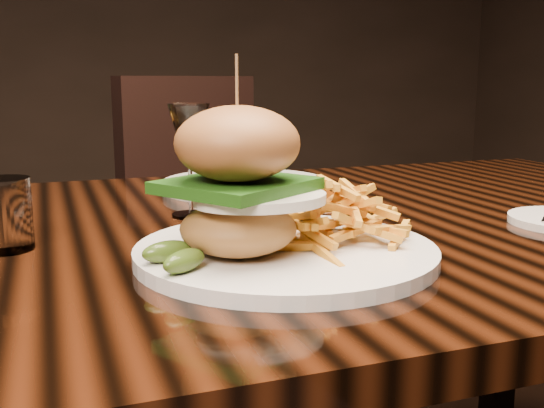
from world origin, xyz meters
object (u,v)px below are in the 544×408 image
object	(u,v)px
dining_table	(273,273)
burger_plate	(279,210)
wine_glass	(189,135)
chair_far	(217,225)
far_dish	(245,180)

from	to	relation	value
dining_table	burger_plate	bearing A→B (deg)	-108.30
wine_glass	chair_far	world-z (taller)	chair_far
far_dish	chair_far	bearing A→B (deg)	79.82
wine_glass	far_dish	world-z (taller)	wine_glass
dining_table	burger_plate	size ratio (longest dim) A/B	4.90
burger_plate	chair_far	world-z (taller)	burger_plate
dining_table	wine_glass	xyz separation A→B (m)	(-0.10, 0.06, 0.19)
dining_table	wine_glass	size ratio (longest dim) A/B	10.08
chair_far	burger_plate	bearing A→B (deg)	-125.87
burger_plate	far_dish	size ratio (longest dim) A/B	1.13
wine_glass	chair_far	distance (m)	0.92
burger_plate	far_dish	world-z (taller)	burger_plate
dining_table	wine_glass	bearing A→B (deg)	148.92
burger_plate	wine_glass	bearing A→B (deg)	78.10
dining_table	wine_glass	distance (m)	0.23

